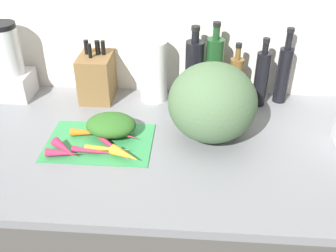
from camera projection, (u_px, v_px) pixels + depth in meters
ground_plane at (168, 144)px, 135.84cm from camera, size 170.00×80.00×3.00cm
wall_back at (176, 19)px, 150.90cm from camera, size 170.00×3.00×60.00cm
cutting_board at (100, 142)px, 133.72cm from camera, size 35.74×24.67×0.80cm
carrot_0 at (92, 133)px, 135.39cm from camera, size 14.89×3.48×2.67cm
carrot_1 at (125, 154)px, 124.16cm from camera, size 10.71×8.08×3.55cm
carrot_2 at (95, 151)px, 126.78cm from camera, size 15.57×3.88×2.05cm
carrot_3 at (108, 149)px, 127.68cm from camera, size 14.87×2.43×2.37cm
carrot_4 at (63, 153)px, 125.36cm from camera, size 10.93×2.85×2.81cm
carrot_5 at (65, 149)px, 126.97cm from camera, size 10.84×9.95×3.26cm
carrot_6 at (114, 148)px, 128.15cm from camera, size 12.88×13.20×2.04cm
carrot_7 at (110, 125)px, 140.24cm from camera, size 12.12×4.03×2.03cm
carrot_8 at (116, 132)px, 135.17cm from camera, size 17.45×9.51×3.33cm
carrot_9 at (113, 123)px, 140.53cm from camera, size 13.86×10.10×2.62cm
carrot_greens_pile at (111, 125)px, 135.14cm from camera, size 17.31×13.32×7.32cm
winter_squash at (212, 103)px, 129.97cm from camera, size 29.64×28.11×26.94cm
knife_block at (97, 77)px, 155.92cm from camera, size 12.55×16.12×23.74cm
blender_appliance at (10, 66)px, 154.90cm from camera, size 14.17×14.17×30.56cm
paper_towel_roll at (154, 71)px, 153.51cm from camera, size 10.66×10.66×24.54cm
bottle_0 at (194, 71)px, 151.59cm from camera, size 7.01×7.01×30.83cm
bottle_1 at (214, 70)px, 150.91cm from camera, size 6.63×6.63×32.45cm
bottle_2 at (235, 80)px, 151.94cm from camera, size 5.20×5.20×24.90cm
bottle_3 at (261, 78)px, 150.08cm from camera, size 5.25×5.25×27.31cm
bottle_4 at (283, 73)px, 152.01cm from camera, size 5.31×5.31×30.15cm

